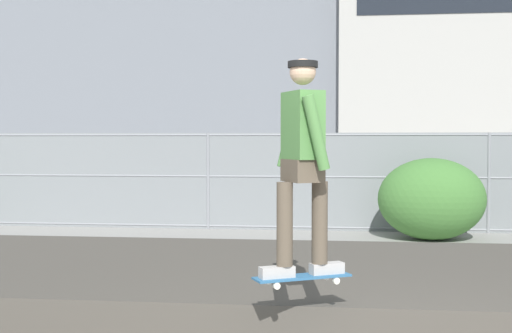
# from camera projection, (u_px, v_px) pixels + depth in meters

# --- Properties ---
(gravel_berm) EXTENTS (11.21, 3.64, 0.32)m
(gravel_berm) POSITION_uv_depth(u_px,v_px,m) (355.00, 280.00, 7.22)
(gravel_berm) COLOR #4C473F
(gravel_berm) RESTS_ON ground_plane
(skateboard) EXTENTS (0.80, 0.54, 0.07)m
(skateboard) POSITION_uv_depth(u_px,v_px,m) (302.00, 277.00, 5.27)
(skateboard) COLOR #2D608C
(skater) EXTENTS (0.69, 0.62, 1.74)m
(skater) POSITION_uv_depth(u_px,v_px,m) (303.00, 153.00, 5.23)
(skater) COLOR #B2ADA8
(skater) RESTS_ON skateboard
(chain_fence) EXTENTS (26.18, 0.06, 1.85)m
(chain_fence) POSITION_uv_depth(u_px,v_px,m) (345.00, 182.00, 12.30)
(chain_fence) COLOR gray
(chain_fence) RESTS_ON ground_plane
(parked_car_near) EXTENTS (4.41, 1.97, 1.66)m
(parked_car_near) POSITION_uv_depth(u_px,v_px,m) (216.00, 179.00, 14.78)
(parked_car_near) COLOR maroon
(parked_car_near) RESTS_ON ground_plane
(parked_car_mid) EXTENTS (4.45, 2.05, 1.66)m
(parked_car_mid) POSITION_uv_depth(u_px,v_px,m) (488.00, 181.00, 14.08)
(parked_car_mid) COLOR #566B4C
(parked_car_mid) RESTS_ON ground_plane
(shrub_center) EXTENTS (1.82, 1.49, 1.40)m
(shrub_center) POSITION_uv_depth(u_px,v_px,m) (431.00, 199.00, 11.21)
(shrub_center) COLOR #477F38
(shrub_center) RESTS_ON ground_plane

